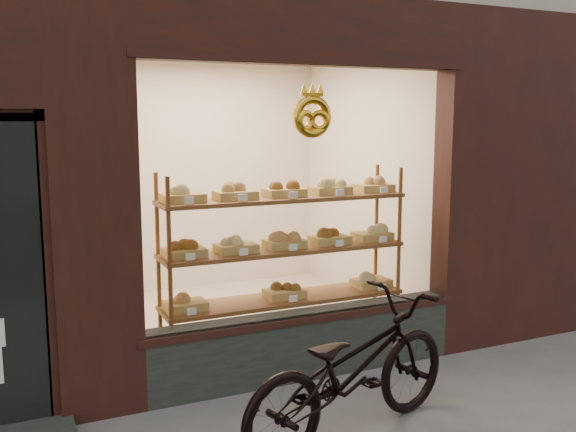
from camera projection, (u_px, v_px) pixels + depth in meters
name	position (u px, v px, depth m)	size (l,w,h in m)	color
display_shelf	(284.00, 261.00, 5.64)	(2.20, 0.45, 1.70)	brown
bicycle	(351.00, 369.00, 4.29)	(0.64, 1.83, 0.96)	black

